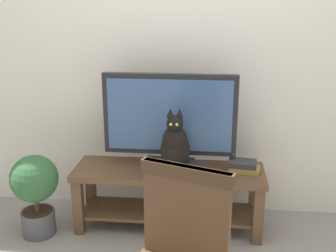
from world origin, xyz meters
TOP-DOWN VIEW (x-y plane):
  - back_wall at (0.00, 0.89)m, footprint 7.00×0.12m
  - tv_stand at (-0.07, 0.50)m, footprint 1.37×0.42m
  - tv at (-0.07, 0.57)m, footprint 0.95×0.20m
  - media_box at (-0.02, 0.43)m, footprint 0.41×0.23m
  - cat at (-0.02, 0.42)m, footprint 0.21×0.36m
  - book_stack at (0.46, 0.52)m, footprint 0.24×0.16m
  - potted_plant at (-1.00, 0.30)m, footprint 0.33×0.33m

SIDE VIEW (x-z plane):
  - tv_stand at x=-0.07m, z-range 0.09..0.55m
  - potted_plant at x=-1.00m, z-range 0.06..0.66m
  - media_box at x=-0.02m, z-range 0.46..0.52m
  - book_stack at x=0.46m, z-range 0.46..0.54m
  - cat at x=-0.02m, z-range 0.46..0.89m
  - tv at x=-0.07m, z-range 0.49..1.17m
  - back_wall at x=0.00m, z-range 0.00..2.80m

